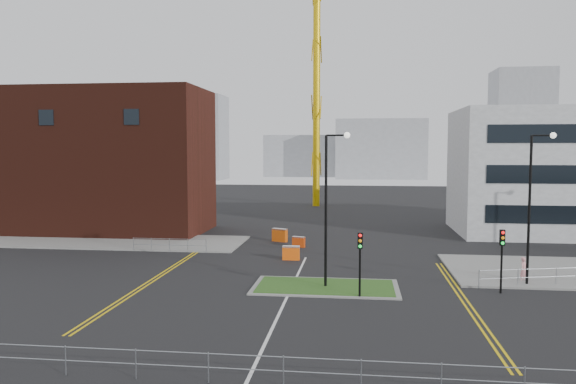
% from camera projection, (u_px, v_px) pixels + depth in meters
% --- Properties ---
extents(ground, '(200.00, 200.00, 0.00)m').
position_uv_depth(ground, '(272.00, 330.00, 25.55)').
color(ground, black).
rests_on(ground, ground).
extents(pavement_left, '(28.00, 8.00, 0.12)m').
position_uv_depth(pavement_left, '(87.00, 241.00, 49.76)').
color(pavement_left, slate).
rests_on(pavement_left, ground).
extents(island_kerb, '(8.60, 4.60, 0.08)m').
position_uv_depth(island_kerb, '(325.00, 287.00, 33.22)').
color(island_kerb, slate).
rests_on(island_kerb, ground).
extents(grass_island, '(8.00, 4.00, 0.12)m').
position_uv_depth(grass_island, '(325.00, 287.00, 33.22)').
color(grass_island, '#204918').
rests_on(grass_island, ground).
extents(brick_building, '(24.20, 10.07, 14.24)m').
position_uv_depth(brick_building, '(85.00, 162.00, 55.53)').
color(brick_building, '#3F180F').
rests_on(brick_building, ground).
extents(tower_crane, '(51.32, 15.21, 37.47)m').
position_uv_depth(tower_crane, '(357.00, 18.00, 75.95)').
color(tower_crane, '#E2B40D').
rests_on(tower_crane, ground).
extents(streetlamp_island, '(1.46, 0.36, 9.18)m').
position_uv_depth(streetlamp_island, '(330.00, 197.00, 32.77)').
color(streetlamp_island, black).
rests_on(streetlamp_island, ground).
extents(streetlamp_right_near, '(1.46, 0.36, 9.18)m').
position_uv_depth(streetlamp_right_near, '(534.00, 196.00, 33.28)').
color(streetlamp_right_near, black).
rests_on(streetlamp_right_near, ground).
extents(traffic_light_island, '(0.28, 0.33, 3.65)m').
position_uv_depth(traffic_light_island, '(360.00, 252.00, 30.78)').
color(traffic_light_island, black).
rests_on(traffic_light_island, ground).
extents(traffic_light_right, '(0.28, 0.33, 3.65)m').
position_uv_depth(traffic_light_right, '(502.00, 249.00, 31.78)').
color(traffic_light_right, black).
rests_on(traffic_light_right, ground).
extents(railing_front, '(24.05, 0.05, 1.10)m').
position_uv_depth(railing_front, '(246.00, 363.00, 19.55)').
color(railing_front, gray).
rests_on(railing_front, ground).
extents(railing_left, '(6.05, 0.05, 1.10)m').
position_uv_depth(railing_left, '(169.00, 243.00, 44.65)').
color(railing_left, gray).
rests_on(railing_left, ground).
extents(centre_line, '(0.15, 30.00, 0.01)m').
position_uv_depth(centre_line, '(278.00, 316.00, 27.53)').
color(centre_line, silver).
rests_on(centre_line, ground).
extents(yellow_left_a, '(0.12, 24.00, 0.01)m').
position_uv_depth(yellow_left_a, '(159.00, 275.00, 36.55)').
color(yellow_left_a, gold).
rests_on(yellow_left_a, ground).
extents(yellow_left_b, '(0.12, 24.00, 0.01)m').
position_uv_depth(yellow_left_b, '(163.00, 275.00, 36.51)').
color(yellow_left_b, gold).
rests_on(yellow_left_b, ground).
extents(yellow_right_a, '(0.12, 20.00, 0.01)m').
position_uv_depth(yellow_right_a, '(462.00, 301.00, 30.33)').
color(yellow_right_a, gold).
rests_on(yellow_right_a, ground).
extents(yellow_right_b, '(0.12, 20.00, 0.01)m').
position_uv_depth(yellow_right_b, '(468.00, 301.00, 30.29)').
color(yellow_right_b, gold).
rests_on(yellow_right_b, ground).
extents(skyline_a, '(18.00, 12.00, 22.00)m').
position_uv_depth(skyline_a, '(191.00, 138.00, 148.32)').
color(skyline_a, gray).
rests_on(skyline_a, ground).
extents(skyline_b, '(24.00, 12.00, 16.00)m').
position_uv_depth(skyline_b, '(380.00, 149.00, 152.33)').
color(skyline_b, gray).
rests_on(skyline_b, ground).
extents(skyline_c, '(14.00, 12.00, 28.00)m').
position_uv_depth(skyline_c, '(521.00, 126.00, 142.63)').
color(skyline_c, gray).
rests_on(skyline_c, ground).
extents(skyline_d, '(30.00, 12.00, 12.00)m').
position_uv_depth(skyline_d, '(317.00, 156.00, 164.58)').
color(skyline_d, gray).
rests_on(skyline_d, ground).
extents(pedestrian, '(0.67, 0.67, 1.57)m').
position_uv_depth(pedestrian, '(524.00, 270.00, 34.55)').
color(pedestrian, pink).
rests_on(pedestrian, ground).
extents(barrier_left, '(1.25, 0.43, 1.05)m').
position_uv_depth(barrier_left, '(291.00, 252.00, 41.46)').
color(barrier_left, '#FF5C0E').
rests_on(barrier_left, ground).
extents(barrier_mid, '(1.44, 0.99, 1.16)m').
position_uv_depth(barrier_mid, '(280.00, 234.00, 49.61)').
color(barrier_mid, '#D8500C').
rests_on(barrier_mid, ground).
extents(barrier_right, '(1.11, 0.65, 0.89)m').
position_uv_depth(barrier_right, '(299.00, 241.00, 46.81)').
color(barrier_right, '#D53D0B').
rests_on(barrier_right, ground).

